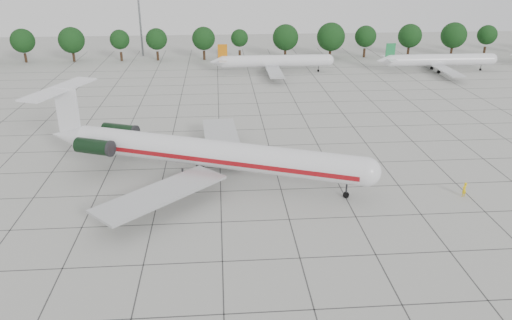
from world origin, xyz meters
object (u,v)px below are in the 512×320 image
Objects in this scene: main_airliner at (196,151)px; bg_airliner_c at (275,61)px; floodlight_mast at (139,6)px; ground_crew at (464,189)px; bg_airliner_d at (440,60)px.

main_airliner reaches higher than bg_airliner_c.
ground_crew is at bearing -60.95° from floodlight_mast.
main_airliner is 1.65× the size of bg_airliner_d.
bg_airliner_d reaches higher than ground_crew.
main_airliner is 23.35× the size of ground_crew.
bg_airliner_d is (42.60, -1.88, 0.00)m from bg_airliner_c.
main_airliner is 1.83× the size of floodlight_mast.
floodlight_mast reaches higher than ground_crew.
bg_airliner_c is 1.11× the size of floodlight_mast.
bg_airliner_c is 42.64m from bg_airliner_d.
bg_airliner_d is (26.02, 69.21, 1.91)m from ground_crew.
main_airliner is 1.65× the size of bg_airliner_c.
floodlight_mast is (-53.21, 95.80, 13.29)m from ground_crew.
bg_airliner_d is (60.49, 60.79, -1.07)m from main_airliner.
floodlight_mast is (-36.64, 24.71, 11.37)m from bg_airliner_c.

